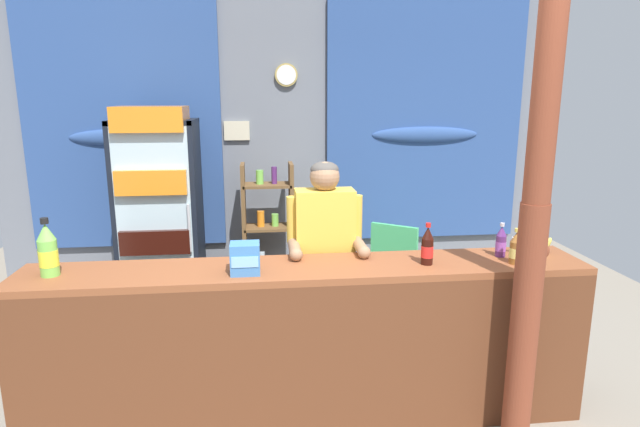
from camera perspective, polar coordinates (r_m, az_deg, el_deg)
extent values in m
plane|color=gray|center=(3.98, -1.56, -16.38)|extent=(7.33, 7.33, 0.00)
cube|color=slate|center=(5.20, -3.32, 6.93)|extent=(5.48, 0.12, 2.83)
cube|color=#2D4C89|center=(5.23, -20.57, 9.03)|extent=(1.78, 0.04, 2.31)
ellipsoid|color=#2D4C89|center=(5.22, -20.52, 7.75)|extent=(0.98, 0.10, 0.16)
cube|color=#2D4C89|center=(5.33, 11.33, 9.65)|extent=(1.94, 0.04, 2.31)
ellipsoid|color=#2D4C89|center=(5.32, 11.34, 8.39)|extent=(1.07, 0.10, 0.16)
cylinder|color=tan|center=(5.09, -3.69, 14.80)|extent=(0.21, 0.03, 0.21)
cylinder|color=white|center=(5.08, -3.68, 14.80)|extent=(0.18, 0.01, 0.18)
cube|color=beige|center=(5.10, -9.03, 8.88)|extent=(0.24, 0.02, 0.18)
cube|color=brown|center=(3.06, -1.31, -6.08)|extent=(3.28, 0.47, 0.04)
cube|color=brown|center=(3.05, -0.87, -16.08)|extent=(3.28, 0.04, 0.93)
cube|color=brown|center=(3.50, -29.21, -13.87)|extent=(0.08, 0.43, 0.93)
cube|color=brown|center=(3.73, 24.57, -11.71)|extent=(0.08, 0.43, 0.93)
cylinder|color=brown|center=(3.13, 21.30, -11.59)|extent=(0.15, 0.15, 1.40)
cylinder|color=brown|center=(2.87, 23.61, 14.78)|extent=(0.14, 0.14, 1.40)
ellipsoid|color=brown|center=(3.01, 23.14, -3.77)|extent=(0.06, 0.05, 0.08)
cube|color=black|center=(5.03, -16.40, -0.04)|extent=(0.68, 0.04, 1.74)
cube|color=black|center=(4.85, -20.65, -0.82)|extent=(0.04, 0.56, 1.74)
cube|color=black|center=(4.73, -13.08, -0.64)|extent=(0.04, 0.56, 1.74)
cube|color=black|center=(4.66, -17.59, 9.49)|extent=(0.68, 0.56, 0.04)
cube|color=black|center=(5.03, -16.29, -9.97)|extent=(0.68, 0.56, 0.08)
cube|color=silver|center=(4.51, -17.54, -0.91)|extent=(0.62, 0.02, 1.58)
cylinder|color=#B7B7BC|center=(4.45, -14.01, -1.55)|extent=(0.02, 0.02, 0.40)
cube|color=silver|center=(4.83, -16.74, -3.31)|extent=(0.60, 0.48, 0.02)
cube|color=black|center=(4.70, -17.05, -2.39)|extent=(0.56, 0.44, 0.20)
cube|color=silver|center=(4.73, -17.12, 2.50)|extent=(0.60, 0.48, 0.02)
cube|color=orange|center=(4.60, -17.46, 3.60)|extent=(0.56, 0.44, 0.20)
cube|color=silver|center=(4.67, -17.53, 8.51)|extent=(0.60, 0.48, 0.02)
cube|color=orange|center=(4.55, -17.88, 9.78)|extent=(0.56, 0.44, 0.20)
cube|color=brown|center=(4.94, -8.20, -2.32)|extent=(0.04, 0.28, 1.33)
cube|color=brown|center=(4.95, -3.09, -2.19)|extent=(0.04, 0.28, 1.33)
cube|color=brown|center=(4.84, -5.76, 3.09)|extent=(0.44, 0.28, 0.02)
cylinder|color=#75C64C|center=(4.83, -6.57, 3.96)|extent=(0.07, 0.07, 0.13)
cylinder|color=#56286B|center=(4.83, -5.00, 4.16)|extent=(0.05, 0.05, 0.16)
cube|color=brown|center=(4.92, -5.66, -1.51)|extent=(0.44, 0.28, 0.02)
cylinder|color=orange|center=(4.90, -6.45, -0.55)|extent=(0.07, 0.07, 0.15)
cylinder|color=#75C64C|center=(4.91, -4.91, -0.70)|extent=(0.07, 0.07, 0.12)
cube|color=brown|center=(5.03, -5.56, -5.92)|extent=(0.44, 0.28, 0.02)
cylinder|color=silver|center=(5.01, -6.34, -4.99)|extent=(0.06, 0.06, 0.15)
cylinder|color=#56286B|center=(5.02, -4.82, -5.23)|extent=(0.06, 0.06, 0.10)
cube|color=#4CC675|center=(4.80, 8.84, -5.63)|extent=(0.61, 0.61, 0.04)
cube|color=#4CC675|center=(4.55, 8.03, -3.71)|extent=(0.36, 0.28, 0.40)
cylinder|color=#4CC675|center=(4.98, 11.60, -7.72)|extent=(0.04, 0.04, 0.44)
cylinder|color=#4CC675|center=(5.10, 7.52, -7.07)|extent=(0.04, 0.04, 0.44)
cylinder|color=#4CC675|center=(4.64, 10.11, -9.20)|extent=(0.04, 0.04, 0.44)
cylinder|color=#4CC675|center=(4.77, 5.77, -8.45)|extent=(0.04, 0.04, 0.44)
cube|color=#4CC675|center=(4.70, 11.17, -4.58)|extent=(0.27, 0.34, 0.03)
cube|color=#4CC675|center=(4.83, 6.67, -3.94)|extent=(0.27, 0.34, 0.03)
cylinder|color=#28282D|center=(3.61, -0.81, -12.24)|extent=(0.11, 0.11, 0.83)
cylinder|color=#28282D|center=(3.63, 1.77, -12.11)|extent=(0.11, 0.11, 0.83)
cube|color=gold|center=(3.39, 0.50, -1.77)|extent=(0.38, 0.20, 0.52)
sphere|color=#997051|center=(3.32, 0.51, 4.04)|extent=(0.19, 0.19, 0.19)
ellipsoid|color=#4C4742|center=(3.33, 0.49, 4.80)|extent=(0.18, 0.18, 0.10)
cylinder|color=gold|center=(3.36, -2.97, -0.65)|extent=(0.08, 0.08, 0.30)
cylinder|color=#997051|center=(3.25, -2.77, -3.82)|extent=(0.07, 0.26, 0.07)
sphere|color=#997051|center=(3.13, -2.61, -4.49)|extent=(0.08, 0.08, 0.08)
cylinder|color=gold|center=(3.41, 3.94, -0.47)|extent=(0.08, 0.08, 0.30)
cylinder|color=#997051|center=(3.30, 4.37, -3.58)|extent=(0.07, 0.26, 0.07)
sphere|color=#997051|center=(3.18, 4.81, -4.23)|extent=(0.08, 0.08, 0.08)
cylinder|color=#75C64C|center=(3.22, -27.40, -4.30)|extent=(0.10, 0.10, 0.20)
cone|color=#75C64C|center=(3.19, -27.67, -1.78)|extent=(0.10, 0.10, 0.09)
cylinder|color=black|center=(3.17, -27.78, -0.70)|extent=(0.04, 0.04, 0.03)
cylinder|color=yellow|center=(3.22, -27.40, -4.30)|extent=(0.10, 0.10, 0.09)
cylinder|color=brown|center=(3.28, 20.48, -4.01)|extent=(0.07, 0.07, 0.13)
cone|color=brown|center=(3.25, 20.61, -2.40)|extent=(0.07, 0.07, 0.06)
cylinder|color=#E5CC4C|center=(3.24, 20.67, -1.71)|extent=(0.03, 0.03, 0.02)
cylinder|color=#E5D166|center=(3.28, 20.48, -4.01)|extent=(0.07, 0.07, 0.06)
cylinder|color=black|center=(3.12, 11.56, -4.06)|extent=(0.07, 0.07, 0.15)
cone|color=black|center=(3.09, 11.65, -2.09)|extent=(0.07, 0.07, 0.07)
cylinder|color=red|center=(3.08, 11.69, -1.24)|extent=(0.03, 0.03, 0.02)
cylinder|color=red|center=(3.12, 11.56, -4.06)|extent=(0.07, 0.07, 0.07)
cylinder|color=#56286B|center=(3.39, 19.04, -3.36)|extent=(0.06, 0.06, 0.13)
cone|color=#56286B|center=(3.37, 19.16, -1.81)|extent=(0.06, 0.06, 0.06)
cylinder|color=silver|center=(3.36, 19.21, -1.15)|extent=(0.03, 0.03, 0.02)
cylinder|color=purple|center=(3.39, 19.04, -3.36)|extent=(0.06, 0.06, 0.06)
cube|color=#3D75B7|center=(2.93, -8.14, -4.84)|extent=(0.16, 0.13, 0.17)
cube|color=#7CB5F7|center=(2.87, -8.17, -5.26)|extent=(0.15, 0.00, 0.06)
ellipsoid|color=#CCC14C|center=(3.50, 20.66, -3.18)|extent=(0.09, 0.03, 0.13)
ellipsoid|color=#CCC14C|center=(3.51, 21.25, -3.27)|extent=(0.07, 0.04, 0.12)
ellipsoid|color=#CCC14C|center=(3.52, 21.78, -3.26)|extent=(0.06, 0.03, 0.12)
ellipsoid|color=#CCC14C|center=(3.54, 22.20, -3.09)|extent=(0.05, 0.04, 0.13)
ellipsoid|color=#CCC14C|center=(3.55, 22.77, -3.06)|extent=(0.08, 0.04, 0.14)
ellipsoid|color=#CCC14C|center=(3.57, 23.31, -3.19)|extent=(0.10, 0.04, 0.12)
cylinder|color=olive|center=(3.51, 22.11, -1.98)|extent=(0.02, 0.02, 0.05)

